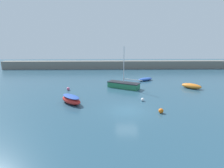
{
  "coord_description": "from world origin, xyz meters",
  "views": [
    {
      "loc": [
        -2.18,
        -18.8,
        7.75
      ],
      "look_at": [
        -1.54,
        9.83,
        0.74
      ],
      "focal_mm": 28.0,
      "sensor_mm": 36.0,
      "label": 1
    }
  ],
  "objects_px": {
    "open_tender_yellow": "(191,86)",
    "mooring_buoy_orange": "(161,111)",
    "rowboat_with_red_cover": "(71,99)",
    "mooring_buoy_white": "(143,99)",
    "mooring_buoy_pink": "(68,89)",
    "sailboat_tall_mast": "(124,85)",
    "rowboat_blue_near": "(145,79)"
  },
  "relations": [
    {
      "from": "open_tender_yellow",
      "to": "mooring_buoy_orange",
      "type": "xyz_separation_m",
      "value": [
        -8.24,
        -10.3,
        -0.15
      ]
    },
    {
      "from": "open_tender_yellow",
      "to": "rowboat_with_red_cover",
      "type": "bearing_deg",
      "value": 61.69
    },
    {
      "from": "rowboat_with_red_cover",
      "to": "mooring_buoy_white",
      "type": "relative_size",
      "value": 8.18
    },
    {
      "from": "mooring_buoy_pink",
      "to": "mooring_buoy_orange",
      "type": "bearing_deg",
      "value": -37.89
    },
    {
      "from": "sailboat_tall_mast",
      "to": "mooring_buoy_orange",
      "type": "xyz_separation_m",
      "value": [
        3.22,
        -10.83,
        -0.27
      ]
    },
    {
      "from": "mooring_buoy_pink",
      "to": "mooring_buoy_orange",
      "type": "distance_m",
      "value": 15.65
    },
    {
      "from": "rowboat_with_red_cover",
      "to": "mooring_buoy_white",
      "type": "xyz_separation_m",
      "value": [
        9.32,
        0.67,
        -0.3
      ]
    },
    {
      "from": "rowboat_blue_near",
      "to": "open_tender_yellow",
      "type": "bearing_deg",
      "value": 109.68
    },
    {
      "from": "mooring_buoy_pink",
      "to": "mooring_buoy_white",
      "type": "distance_m",
      "value": 12.4
    },
    {
      "from": "sailboat_tall_mast",
      "to": "mooring_buoy_pink",
      "type": "distance_m",
      "value": 9.21
    },
    {
      "from": "mooring_buoy_pink",
      "to": "mooring_buoy_orange",
      "type": "relative_size",
      "value": 0.93
    },
    {
      "from": "open_tender_yellow",
      "to": "rowboat_with_red_cover",
      "type": "distance_m",
      "value": 20.06
    },
    {
      "from": "sailboat_tall_mast",
      "to": "mooring_buoy_white",
      "type": "xyz_separation_m",
      "value": [
        1.96,
        -6.78,
        -0.33
      ]
    },
    {
      "from": "rowboat_with_red_cover",
      "to": "mooring_buoy_orange",
      "type": "bearing_deg",
      "value": -151.54
    },
    {
      "from": "open_tender_yellow",
      "to": "mooring_buoy_white",
      "type": "xyz_separation_m",
      "value": [
        -9.51,
        -6.25,
        -0.2
      ]
    },
    {
      "from": "rowboat_blue_near",
      "to": "mooring_buoy_pink",
      "type": "height_order",
      "value": "rowboat_blue_near"
    },
    {
      "from": "mooring_buoy_white",
      "to": "mooring_buoy_orange",
      "type": "xyz_separation_m",
      "value": [
        1.26,
        -4.05,
        0.05
      ]
    },
    {
      "from": "sailboat_tall_mast",
      "to": "rowboat_with_red_cover",
      "type": "height_order",
      "value": "sailboat_tall_mast"
    },
    {
      "from": "sailboat_tall_mast",
      "to": "mooring_buoy_orange",
      "type": "height_order",
      "value": "sailboat_tall_mast"
    },
    {
      "from": "mooring_buoy_white",
      "to": "rowboat_blue_near",
      "type": "bearing_deg",
      "value": 76.65
    },
    {
      "from": "mooring_buoy_white",
      "to": "mooring_buoy_orange",
      "type": "distance_m",
      "value": 4.25
    },
    {
      "from": "sailboat_tall_mast",
      "to": "rowboat_with_red_cover",
      "type": "xyz_separation_m",
      "value": [
        -7.36,
        -7.45,
        -0.02
      ]
    },
    {
      "from": "rowboat_blue_near",
      "to": "mooring_buoy_pink",
      "type": "distance_m",
      "value": 15.62
    },
    {
      "from": "sailboat_tall_mast",
      "to": "mooring_buoy_white",
      "type": "bearing_deg",
      "value": 135.43
    },
    {
      "from": "rowboat_blue_near",
      "to": "mooring_buoy_white",
      "type": "height_order",
      "value": "rowboat_blue_near"
    },
    {
      "from": "rowboat_blue_near",
      "to": "rowboat_with_red_cover",
      "type": "relative_size",
      "value": 1.0
    },
    {
      "from": "rowboat_with_red_cover",
      "to": "mooring_buoy_orange",
      "type": "xyz_separation_m",
      "value": [
        10.59,
        -3.38,
        -0.25
      ]
    },
    {
      "from": "rowboat_with_red_cover",
      "to": "mooring_buoy_white",
      "type": "bearing_deg",
      "value": -129.69
    },
    {
      "from": "rowboat_blue_near",
      "to": "mooring_buoy_white",
      "type": "relative_size",
      "value": 8.16
    },
    {
      "from": "rowboat_blue_near",
      "to": "mooring_buoy_pink",
      "type": "xyz_separation_m",
      "value": [
        -14.03,
        -6.86,
        -0.04
      ]
    },
    {
      "from": "open_tender_yellow",
      "to": "mooring_buoy_orange",
      "type": "height_order",
      "value": "open_tender_yellow"
    },
    {
      "from": "rowboat_blue_near",
      "to": "rowboat_with_red_cover",
      "type": "xyz_separation_m",
      "value": [
        -12.27,
        -13.09,
        0.23
      ]
    }
  ]
}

